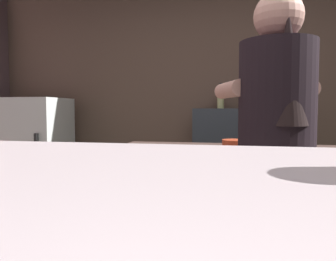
{
  "coord_description": "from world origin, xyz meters",
  "views": [
    {
      "loc": [
        0.02,
        -1.3,
        1.13
      ],
      "look_at": [
        -0.09,
        -0.75,
        1.09
      ],
      "focal_mm": 35.46,
      "sensor_mm": 36.0,
      "label": 1
    }
  ],
  "objects_px": {
    "bottle_vinegar": "(260,100)",
    "bottle_hot_sauce": "(261,99)",
    "bartender": "(276,147)",
    "mixing_bowl": "(236,143)",
    "mini_fridge": "(32,159)",
    "bottle_soy": "(246,100)",
    "bottle_olive_oil": "(221,99)",
    "chefs_knife": "(319,150)"
  },
  "relations": [
    {
      "from": "mixing_bowl",
      "to": "bottle_olive_oil",
      "type": "height_order",
      "value": "bottle_olive_oil"
    },
    {
      "from": "bottle_hot_sauce",
      "to": "bottle_soy",
      "type": "distance_m",
      "value": 0.14
    },
    {
      "from": "bottle_hot_sauce",
      "to": "bottle_olive_oil",
      "type": "xyz_separation_m",
      "value": [
        -0.38,
        0.01,
        0.01
      ]
    },
    {
      "from": "bottle_vinegar",
      "to": "bottle_hot_sauce",
      "type": "distance_m",
      "value": 0.14
    },
    {
      "from": "mixing_bowl",
      "to": "bottle_soy",
      "type": "xyz_separation_m",
      "value": [
        0.1,
        1.2,
        0.3
      ]
    },
    {
      "from": "bartender",
      "to": "bottle_olive_oil",
      "type": "relative_size",
      "value": 6.58
    },
    {
      "from": "mini_fridge",
      "to": "bottle_vinegar",
      "type": "distance_m",
      "value": 2.34
    },
    {
      "from": "mini_fridge",
      "to": "bottle_vinegar",
      "type": "xyz_separation_m",
      "value": [
        2.26,
        0.12,
        0.59
      ]
    },
    {
      "from": "bottle_vinegar",
      "to": "bottle_olive_oil",
      "type": "bearing_deg",
      "value": 157.57
    },
    {
      "from": "mini_fridge",
      "to": "bottle_olive_oil",
      "type": "relative_size",
      "value": 4.96
    },
    {
      "from": "bartender",
      "to": "mixing_bowl",
      "type": "height_order",
      "value": "bartender"
    },
    {
      "from": "bartender",
      "to": "bottle_olive_oil",
      "type": "distance_m",
      "value": 1.81
    },
    {
      "from": "mini_fridge",
      "to": "bartender",
      "type": "relative_size",
      "value": 0.75
    },
    {
      "from": "chefs_knife",
      "to": "bottle_olive_oil",
      "type": "bearing_deg",
      "value": 128.9
    },
    {
      "from": "bottle_vinegar",
      "to": "bottle_hot_sauce",
      "type": "xyz_separation_m",
      "value": [
        0.02,
        0.14,
        0.01
      ]
    },
    {
      "from": "bottle_hot_sauce",
      "to": "bottle_vinegar",
      "type": "bearing_deg",
      "value": -98.44
    },
    {
      "from": "chefs_knife",
      "to": "bottle_soy",
      "type": "height_order",
      "value": "bottle_soy"
    },
    {
      "from": "bartender",
      "to": "bottle_vinegar",
      "type": "xyz_separation_m",
      "value": [
        0.04,
        1.6,
        0.26
      ]
    },
    {
      "from": "bottle_olive_oil",
      "to": "mixing_bowl",
      "type": "bearing_deg",
      "value": -83.35
    },
    {
      "from": "bartender",
      "to": "bottle_soy",
      "type": "bearing_deg",
      "value": -14.43
    },
    {
      "from": "mini_fridge",
      "to": "mixing_bowl",
      "type": "distance_m",
      "value": 2.28
    },
    {
      "from": "bottle_soy",
      "to": "bottle_vinegar",
      "type": "bearing_deg",
      "value": -43.41
    },
    {
      "from": "bottle_vinegar",
      "to": "bottle_soy",
      "type": "distance_m",
      "value": 0.16
    },
    {
      "from": "bottle_soy",
      "to": "bottle_olive_oil",
      "type": "relative_size",
      "value": 0.8
    },
    {
      "from": "bottle_vinegar",
      "to": "bottle_hot_sauce",
      "type": "bearing_deg",
      "value": 81.56
    },
    {
      "from": "chefs_knife",
      "to": "bottle_olive_oil",
      "type": "distance_m",
      "value": 1.51
    },
    {
      "from": "bartender",
      "to": "bottle_vinegar",
      "type": "relative_size",
      "value": 8.29
    },
    {
      "from": "chefs_knife",
      "to": "mixing_bowl",
      "type": "bearing_deg",
      "value": -178.71
    },
    {
      "from": "mini_fridge",
      "to": "chefs_knife",
      "type": "relative_size",
      "value": 5.18
    },
    {
      "from": "bartender",
      "to": "bottle_olive_oil",
      "type": "bearing_deg",
      "value": -6.55
    },
    {
      "from": "mini_fridge",
      "to": "bartender",
      "type": "bearing_deg",
      "value": -33.73
    },
    {
      "from": "mini_fridge",
      "to": "bottle_olive_oil",
      "type": "bearing_deg",
      "value": 8.09
    },
    {
      "from": "mini_fridge",
      "to": "bottle_vinegar",
      "type": "bearing_deg",
      "value": 3.05
    },
    {
      "from": "bartender",
      "to": "mixing_bowl",
      "type": "bearing_deg",
      "value": 2.08
    },
    {
      "from": "bottle_soy",
      "to": "bottle_olive_oil",
      "type": "height_order",
      "value": "bottle_olive_oil"
    },
    {
      "from": "mixing_bowl",
      "to": "chefs_knife",
      "type": "relative_size",
      "value": 0.7
    },
    {
      "from": "mixing_bowl",
      "to": "bottle_vinegar",
      "type": "bearing_deg",
      "value": 78.68
    },
    {
      "from": "bottle_hot_sauce",
      "to": "bottle_olive_oil",
      "type": "bearing_deg",
      "value": 178.17
    },
    {
      "from": "mini_fridge",
      "to": "bottle_soy",
      "type": "distance_m",
      "value": 2.24
    },
    {
      "from": "bartender",
      "to": "mixing_bowl",
      "type": "relative_size",
      "value": 9.85
    },
    {
      "from": "bottle_hot_sauce",
      "to": "chefs_knife",
      "type": "bearing_deg",
      "value": -80.72
    },
    {
      "from": "chefs_knife",
      "to": "bottle_soy",
      "type": "distance_m",
      "value": 1.39
    }
  ]
}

